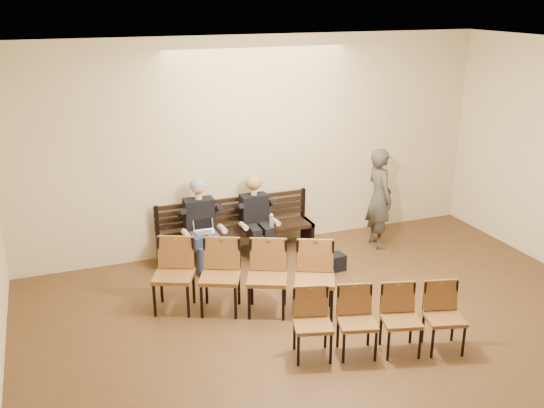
{
  "coord_description": "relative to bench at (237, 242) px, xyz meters",
  "views": [
    {
      "loc": [
        -3.24,
        -4.13,
        4.1
      ],
      "look_at": [
        -0.11,
        4.05,
        1.04
      ],
      "focal_mm": 40.0,
      "sensor_mm": 36.0,
      "label": 1
    }
  ],
  "objects": [
    {
      "name": "chair_row_front",
      "position": [
        -0.49,
        -1.82,
        0.27
      ],
      "size": [
        2.42,
        1.49,
        0.99
      ],
      "primitive_type": "cube",
      "rotation": [
        0.0,
        0.0,
        -0.43
      ],
      "color": "brown",
      "rests_on": "ground"
    },
    {
      "name": "passerby",
      "position": [
        2.37,
        -0.45,
        0.76
      ],
      "size": [
        0.49,
        0.73,
        1.96
      ],
      "primitive_type": "imported",
      "rotation": [
        0.0,
        0.0,
        1.54
      ],
      "color": "#3D3832",
      "rests_on": "ground"
    },
    {
      "name": "bench",
      "position": [
        0.0,
        0.0,
        0.0
      ],
      "size": [
        2.6,
        0.9,
        0.45
      ],
      "primitive_type": "cube",
      "color": "black",
      "rests_on": "ground"
    },
    {
      "name": "bag",
      "position": [
        1.22,
        -1.08,
        -0.1
      ],
      "size": [
        0.37,
        0.27,
        0.26
      ],
      "primitive_type": "cube",
      "rotation": [
        0.0,
        0.0,
        0.1
      ],
      "color": "black",
      "rests_on": "ground"
    },
    {
      "name": "chair_row_back",
      "position": [
        0.69,
        -3.35,
        0.19
      ],
      "size": [
        2.08,
        0.98,
        0.84
      ],
      "primitive_type": "cube",
      "rotation": [
        0.0,
        0.0,
        -0.27
      ],
      "color": "brown",
      "rests_on": "ground"
    },
    {
      "name": "seated_man",
      "position": [
        -0.63,
        -0.12,
        0.47
      ],
      "size": [
        0.58,
        0.8,
        1.39
      ],
      "primitive_type": null,
      "color": "black",
      "rests_on": "ground"
    },
    {
      "name": "water_bottle",
      "position": [
        0.44,
        -0.42,
        0.34
      ],
      "size": [
        0.08,
        0.08,
        0.23
      ],
      "primitive_type": "cylinder",
      "rotation": [
        0.0,
        0.0,
        0.11
      ],
      "color": "silver",
      "rests_on": "bench"
    },
    {
      "name": "room_walls",
      "position": [
        0.49,
        -3.86,
        2.31
      ],
      "size": [
        8.02,
        10.01,
        3.51
      ],
      "color": "beige",
      "rests_on": "ground"
    },
    {
      "name": "laptop",
      "position": [
        -0.61,
        -0.3,
        0.34
      ],
      "size": [
        0.36,
        0.31,
        0.23
      ],
      "primitive_type": "cube",
      "rotation": [
        0.0,
        0.0,
        0.22
      ],
      "color": "silver",
      "rests_on": "bench"
    },
    {
      "name": "seated_woman",
      "position": [
        0.29,
        -0.12,
        0.41
      ],
      "size": [
        0.54,
        0.75,
        1.26
      ],
      "primitive_type": null,
      "color": "black",
      "rests_on": "ground"
    }
  ]
}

